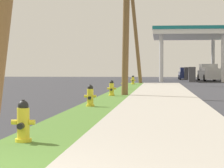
{
  "coord_description": "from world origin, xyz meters",
  "views": [
    {
      "loc": [
        2.89,
        -5.37,
        1.41
      ],
      "look_at": [
        0.9,
        15.06,
        0.78
      ],
      "focal_mm": 79.63,
      "sensor_mm": 36.0,
      "label": 1
    }
  ],
  "objects_px": {
    "car_navy_by_near_pump": "(186,74)",
    "utility_pole_background": "(136,33)",
    "truck_white_at_forecourt": "(210,73)",
    "fire_hydrant_second": "(90,97)",
    "fire_hydrant_fourth": "(124,84)",
    "fire_hydrant_third": "(112,89)",
    "fire_hydrant_fifth": "(133,80)",
    "fire_hydrant_nearest": "(23,124)"
  },
  "relations": [
    {
      "from": "car_navy_by_near_pump",
      "to": "utility_pole_background",
      "type": "bearing_deg",
      "value": -104.59
    },
    {
      "from": "utility_pole_background",
      "to": "truck_white_at_forecourt",
      "type": "bearing_deg",
      "value": 61.25
    },
    {
      "from": "fire_hydrant_second",
      "to": "fire_hydrant_fourth",
      "type": "xyz_separation_m",
      "value": [
        0.11,
        14.75,
        0.0
      ]
    },
    {
      "from": "fire_hydrant_fourth",
      "to": "utility_pole_background",
      "type": "height_order",
      "value": "utility_pole_background"
    },
    {
      "from": "fire_hydrant_third",
      "to": "car_navy_by_near_pump",
      "type": "xyz_separation_m",
      "value": [
        5.69,
        41.7,
        0.28
      ]
    },
    {
      "from": "fire_hydrant_fourth",
      "to": "fire_hydrant_fifth",
      "type": "distance_m",
      "value": 9.31
    },
    {
      "from": "fire_hydrant_second",
      "to": "truck_white_at_forecourt",
      "type": "xyz_separation_m",
      "value": [
        8.08,
        41.43,
        0.47
      ]
    },
    {
      "from": "fire_hydrant_nearest",
      "to": "fire_hydrant_fifth",
      "type": "height_order",
      "value": "same"
    },
    {
      "from": "fire_hydrant_second",
      "to": "utility_pole_background",
      "type": "distance_m",
      "value": 27.41
    },
    {
      "from": "car_navy_by_near_pump",
      "to": "truck_white_at_forecourt",
      "type": "bearing_deg",
      "value": -71.69
    },
    {
      "from": "fire_hydrant_fifth",
      "to": "truck_white_at_forecourt",
      "type": "xyz_separation_m",
      "value": [
        7.93,
        17.37,
        0.47
      ]
    },
    {
      "from": "fire_hydrant_third",
      "to": "fire_hydrant_fourth",
      "type": "height_order",
      "value": "same"
    },
    {
      "from": "car_navy_by_near_pump",
      "to": "truck_white_at_forecourt",
      "type": "distance_m",
      "value": 7.36
    },
    {
      "from": "fire_hydrant_fourth",
      "to": "fire_hydrant_fifth",
      "type": "height_order",
      "value": "same"
    },
    {
      "from": "fire_hydrant_second",
      "to": "fire_hydrant_fourth",
      "type": "height_order",
      "value": "same"
    },
    {
      "from": "fire_hydrant_third",
      "to": "fire_hydrant_second",
      "type": "bearing_deg",
      "value": -90.66
    },
    {
      "from": "car_navy_by_near_pump",
      "to": "fire_hydrant_fourth",
      "type": "bearing_deg",
      "value": -99.54
    },
    {
      "from": "utility_pole_background",
      "to": "fire_hydrant_nearest",
      "type": "bearing_deg",
      "value": -90.38
    },
    {
      "from": "fire_hydrant_second",
      "to": "car_navy_by_near_pump",
      "type": "bearing_deg",
      "value": 83.21
    },
    {
      "from": "utility_pole_background",
      "to": "fire_hydrant_third",
      "type": "bearing_deg",
      "value": -90.39
    },
    {
      "from": "fire_hydrant_nearest",
      "to": "car_navy_by_near_pump",
      "type": "xyz_separation_m",
      "value": [
        5.79,
        56.7,
        0.28
      ]
    },
    {
      "from": "fire_hydrant_nearest",
      "to": "car_navy_by_near_pump",
      "type": "relative_size",
      "value": 0.17
    },
    {
      "from": "fire_hydrant_nearest",
      "to": "fire_hydrant_fifth",
      "type": "relative_size",
      "value": 1.0
    },
    {
      "from": "fire_hydrant_third",
      "to": "truck_white_at_forecourt",
      "type": "xyz_separation_m",
      "value": [
        8.0,
        34.71,
        0.47
      ]
    },
    {
      "from": "fire_hydrant_third",
      "to": "fire_hydrant_fifth",
      "type": "xyz_separation_m",
      "value": [
        0.07,
        17.34,
        0.0
      ]
    },
    {
      "from": "fire_hydrant_fifth",
      "to": "utility_pole_background",
      "type": "bearing_deg",
      "value": 88.73
    },
    {
      "from": "car_navy_by_near_pump",
      "to": "fire_hydrant_third",
      "type": "bearing_deg",
      "value": -97.77
    },
    {
      "from": "fire_hydrant_third",
      "to": "utility_pole_background",
      "type": "relative_size",
      "value": 0.09
    },
    {
      "from": "fire_hydrant_second",
      "to": "fire_hydrant_fifth",
      "type": "distance_m",
      "value": 24.06
    },
    {
      "from": "fire_hydrant_fourth",
      "to": "truck_white_at_forecourt",
      "type": "relative_size",
      "value": 0.13
    },
    {
      "from": "fire_hydrant_fourth",
      "to": "car_navy_by_near_pump",
      "type": "height_order",
      "value": "car_navy_by_near_pump"
    },
    {
      "from": "truck_white_at_forecourt",
      "to": "fire_hydrant_second",
      "type": "bearing_deg",
      "value": -101.04
    },
    {
      "from": "fire_hydrant_fifth",
      "to": "utility_pole_background",
      "type": "relative_size",
      "value": 0.09
    },
    {
      "from": "fire_hydrant_fourth",
      "to": "truck_white_at_forecourt",
      "type": "height_order",
      "value": "truck_white_at_forecourt"
    },
    {
      "from": "fire_hydrant_third",
      "to": "utility_pole_background",
      "type": "distance_m",
      "value": 20.78
    },
    {
      "from": "fire_hydrant_fifth",
      "to": "truck_white_at_forecourt",
      "type": "relative_size",
      "value": 0.13
    },
    {
      "from": "fire_hydrant_second",
      "to": "fire_hydrant_third",
      "type": "distance_m",
      "value": 6.72
    },
    {
      "from": "fire_hydrant_second",
      "to": "fire_hydrant_nearest",
      "type": "bearing_deg",
      "value": -90.13
    },
    {
      "from": "utility_pole_background",
      "to": "car_navy_by_near_pump",
      "type": "xyz_separation_m",
      "value": [
        5.55,
        21.32,
        -3.83
      ]
    },
    {
      "from": "fire_hydrant_fourth",
      "to": "truck_white_at_forecourt",
      "type": "distance_m",
      "value": 27.86
    },
    {
      "from": "fire_hydrant_second",
      "to": "fire_hydrant_fifth",
      "type": "relative_size",
      "value": 1.0
    },
    {
      "from": "truck_white_at_forecourt",
      "to": "fire_hydrant_fifth",
      "type": "bearing_deg",
      "value": -114.54
    }
  ]
}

